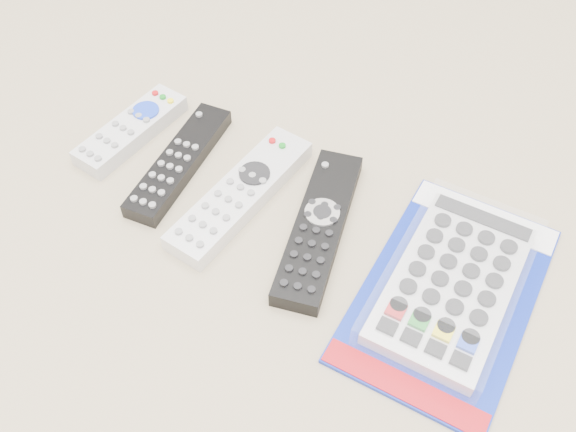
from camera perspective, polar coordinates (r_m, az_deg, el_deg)
The scene contains 5 objects.
remote_small_grey at distance 0.88m, azimuth -13.79°, elevation 7.46°, with size 0.07×0.17×0.03m.
remote_slim_black at distance 0.83m, azimuth -9.65°, elevation 4.77°, with size 0.06×0.21×0.02m.
remote_silver_dvd at distance 0.78m, azimuth -4.23°, elevation 1.97°, with size 0.08×0.23×0.03m.
remote_large_black at distance 0.75m, azimuth 2.78°, elevation -0.97°, with size 0.10×0.23×0.02m.
jumbo_remote_packaged at distance 0.72m, azimuth 14.40°, elevation -5.78°, with size 0.18×0.29×0.04m.
Camera 1 is at (0.23, -0.41, 0.60)m, focal length 40.00 mm.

